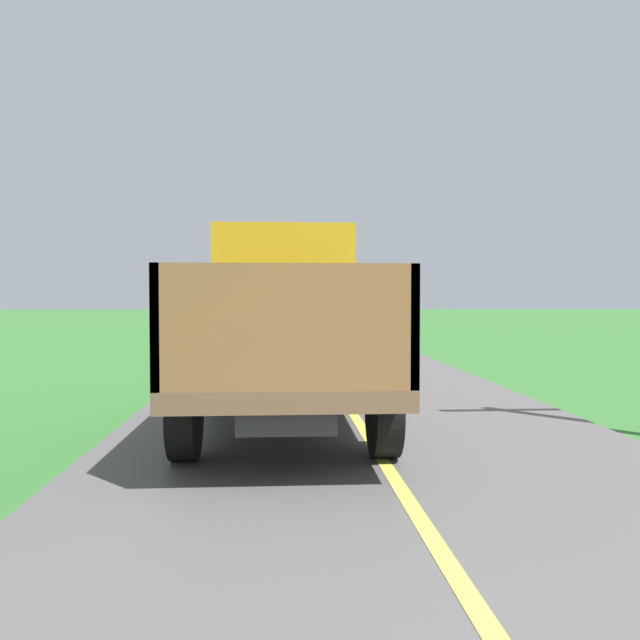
{
  "coord_description": "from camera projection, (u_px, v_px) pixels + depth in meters",
  "views": [
    {
      "loc": [
        -1.07,
        0.56,
        1.78
      ],
      "look_at": [
        -0.38,
        11.64,
        1.4
      ],
      "focal_mm": 36.18,
      "sensor_mm": 36.0,
      "label": 1
    }
  ],
  "objects": [
    {
      "name": "banana_truck_far",
      "position": [
        280.0,
        306.0,
        23.57
      ],
      "size": [
        2.38,
        5.81,
        2.8
      ],
      "color": "#2D2D30",
      "rests_on": "road_surface"
    },
    {
      "name": "banana_truck_near",
      "position": [
        285.0,
        320.0,
        9.22
      ],
      "size": [
        2.38,
        5.82,
        2.8
      ],
      "color": "#2D2D30",
      "rests_on": "road_surface"
    }
  ]
}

